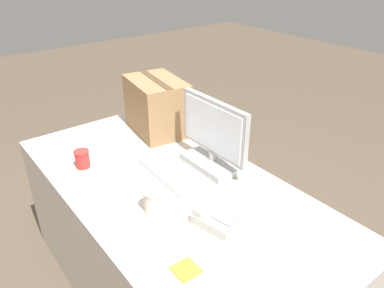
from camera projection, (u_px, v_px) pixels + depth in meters
office_desk at (173, 243)px, 1.97m from camera, size 1.80×0.90×0.74m
monitor at (213, 140)px, 1.88m from camera, size 0.45×0.20×0.36m
keyboard at (170, 173)px, 1.86m from camera, size 0.42×0.16×0.03m
desk_phone at (221, 214)px, 1.56m from camera, size 0.22×0.24×0.07m
paper_cup_left at (82, 159)px, 1.91m from camera, size 0.08×0.08×0.09m
paper_cup_right at (153, 200)px, 1.60m from camera, size 0.09×0.09×0.10m
spoon at (112, 158)px, 2.01m from camera, size 0.17×0.04×0.00m
cardboard_box at (157, 106)px, 2.24m from camera, size 0.43×0.33×0.33m
sticky_note_pad at (186, 270)px, 1.32m from camera, size 0.09×0.09×0.01m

